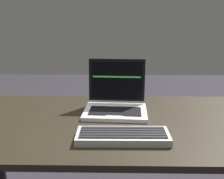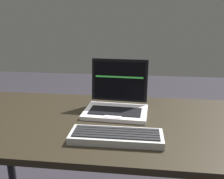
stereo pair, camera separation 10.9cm
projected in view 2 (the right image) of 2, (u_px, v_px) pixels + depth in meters
The scene contains 3 objects.
desk at pixel (125, 139), 1.08m from camera, with size 1.59×0.67×0.75m.
laptop_front at pixel (117, 101), 1.16m from camera, with size 0.30×0.24×0.24m.
external_keyboard at pixel (116, 136), 0.89m from camera, with size 0.34×0.12×0.03m.
Camera 2 is at (0.06, -0.97, 1.18)m, focal length 39.21 mm.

